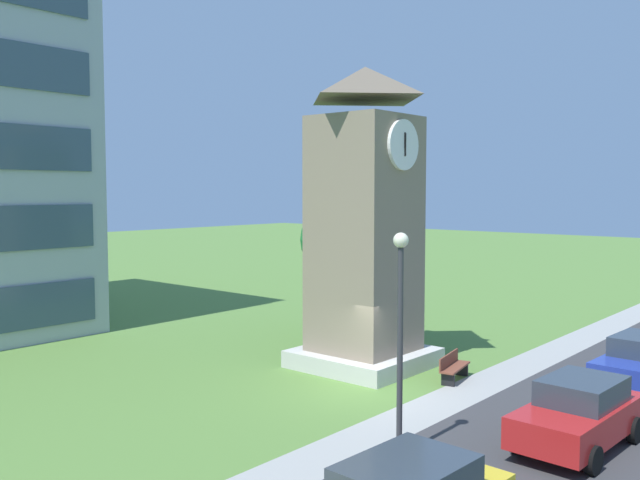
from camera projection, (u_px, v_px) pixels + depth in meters
ground_plane at (368, 392)px, 21.28m from camera, size 160.00×160.00×0.00m
street_asphalt at (585, 444)px, 16.94m from camera, size 120.00×7.20×0.01m
kerb_strip at (432, 407)px, 19.79m from camera, size 120.00×1.60×0.01m
clock_tower at (365, 234)px, 24.17m from camera, size 4.19×4.19×10.59m
park_bench at (453, 367)px, 22.59m from camera, size 1.86×0.83×0.88m
street_lamp at (400, 317)px, 15.94m from camera, size 0.36×0.36×5.31m
tree_near_tower at (338, 240)px, 29.37m from camera, size 3.25×3.25×5.81m
parked_car_red at (579, 413)px, 16.64m from camera, size 4.31×2.16×1.69m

